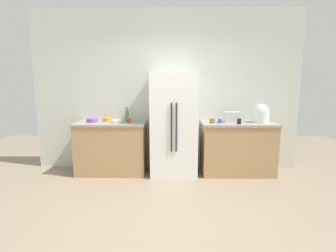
% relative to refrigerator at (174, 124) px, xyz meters
% --- Properties ---
extents(ground_plane, '(9.82, 9.82, 0.00)m').
position_rel_refrigerator_xyz_m(ground_plane, '(-0.14, -1.58, -0.89)').
color(ground_plane, gray).
extents(kitchen_back_panel, '(4.91, 0.10, 2.92)m').
position_rel_refrigerator_xyz_m(kitchen_back_panel, '(-0.14, 0.38, 0.57)').
color(kitchen_back_panel, silver).
rests_on(kitchen_back_panel, ground_plane).
extents(counter_left, '(1.23, 0.61, 0.92)m').
position_rel_refrigerator_xyz_m(counter_left, '(-1.11, 0.03, -0.43)').
color(counter_left, tan).
rests_on(counter_left, ground_plane).
extents(counter_right, '(1.27, 0.61, 0.92)m').
position_rel_refrigerator_xyz_m(counter_right, '(1.13, 0.03, -0.43)').
color(counter_right, tan).
rests_on(counter_right, ground_plane).
extents(refrigerator, '(0.80, 0.65, 1.78)m').
position_rel_refrigerator_xyz_m(refrigerator, '(0.00, 0.00, 0.00)').
color(refrigerator, white).
rests_on(refrigerator, ground_plane).
extents(toaster, '(0.27, 0.16, 0.18)m').
position_rel_refrigerator_xyz_m(toaster, '(1.03, 0.08, 0.12)').
color(toaster, silver).
rests_on(toaster, counter_right).
extents(rice_cooker, '(0.27, 0.27, 0.33)m').
position_rel_refrigerator_xyz_m(rice_cooker, '(1.52, 0.05, 0.19)').
color(rice_cooker, white).
rests_on(rice_cooker, counter_right).
extents(bottle_a, '(0.06, 0.06, 0.25)m').
position_rel_refrigerator_xyz_m(bottle_a, '(-0.85, 0.15, 0.14)').
color(bottle_a, green).
rests_on(bottle_a, counter_left).
extents(cup_a, '(0.07, 0.07, 0.07)m').
position_rel_refrigerator_xyz_m(cup_a, '(-0.79, -0.01, 0.07)').
color(cup_a, red).
rests_on(cup_a, counter_left).
extents(cup_b, '(0.07, 0.07, 0.07)m').
position_rel_refrigerator_xyz_m(cup_b, '(0.80, -0.05, 0.07)').
color(cup_b, blue).
rests_on(cup_b, counter_right).
extents(cup_c, '(0.09, 0.09, 0.08)m').
position_rel_refrigerator_xyz_m(cup_c, '(0.66, -0.05, 0.07)').
color(cup_c, brown).
rests_on(cup_c, counter_right).
extents(cup_d, '(0.07, 0.07, 0.09)m').
position_rel_refrigerator_xyz_m(cup_d, '(1.10, -0.14, 0.08)').
color(cup_d, black).
rests_on(cup_d, counter_right).
extents(bowl_a, '(0.20, 0.20, 0.05)m').
position_rel_refrigerator_xyz_m(bowl_a, '(-0.99, -0.03, 0.06)').
color(bowl_a, white).
rests_on(bowl_a, counter_left).
extents(bowl_b, '(0.19, 0.19, 0.06)m').
position_rel_refrigerator_xyz_m(bowl_b, '(-1.45, 0.04, 0.06)').
color(bowl_b, purple).
rests_on(bowl_b, counter_left).
extents(bowl_c, '(0.16, 0.16, 0.06)m').
position_rel_refrigerator_xyz_m(bowl_c, '(-1.21, 0.16, 0.06)').
color(bowl_c, orange).
rests_on(bowl_c, counter_left).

